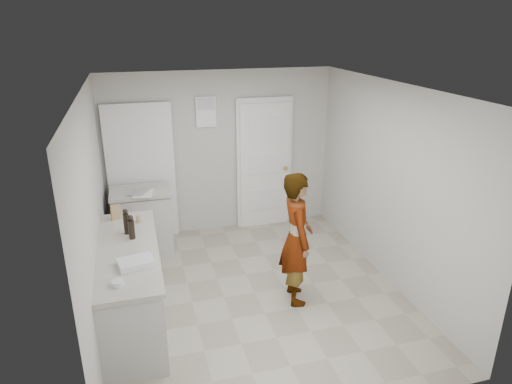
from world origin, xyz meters
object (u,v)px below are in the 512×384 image
object	(u,v)px
person	(297,238)
oil_cruet_b	(126,222)
cake_mix_box	(116,212)
baking_dish	(136,263)
spice_jar	(139,219)
egg_bowl	(118,283)
oil_cruet_a	(131,227)

from	to	relation	value
person	oil_cruet_b	world-z (taller)	person
cake_mix_box	baking_dish	distance (m)	1.20
cake_mix_box	baking_dish	world-z (taller)	cake_mix_box
spice_jar	oil_cruet_b	world-z (taller)	oil_cruet_b
oil_cruet_b	egg_bowl	world-z (taller)	oil_cruet_b
oil_cruet_a	egg_bowl	world-z (taller)	oil_cruet_a
spice_jar	oil_cruet_b	bearing A→B (deg)	-115.68
spice_jar	oil_cruet_a	size ratio (longest dim) A/B	0.32
spice_jar	baking_dish	distance (m)	1.03
person	baking_dish	bearing A→B (deg)	107.91
person	cake_mix_box	distance (m)	2.18
person	oil_cruet_a	world-z (taller)	person
baking_dish	person	bearing A→B (deg)	11.14
oil_cruet_a	egg_bowl	bearing A→B (deg)	-98.93
cake_mix_box	egg_bowl	world-z (taller)	cake_mix_box
spice_jar	oil_cruet_a	distance (m)	0.43
spice_jar	egg_bowl	xyz separation A→B (m)	(-0.23, -1.35, -0.02)
egg_bowl	person	bearing A→B (deg)	19.03
baking_dish	egg_bowl	xyz separation A→B (m)	(-0.17, -0.33, -0.00)
oil_cruet_a	egg_bowl	size ratio (longest dim) A/B	2.39
oil_cruet_a	spice_jar	bearing A→B (deg)	78.73
egg_bowl	oil_cruet_b	bearing A→B (deg)	84.83
person	baking_dish	world-z (taller)	person
oil_cruet_b	egg_bowl	xyz separation A→B (m)	(-0.10, -1.08, -0.12)
cake_mix_box	spice_jar	size ratio (longest dim) A/B	2.10
spice_jar	cake_mix_box	bearing A→B (deg)	148.08
oil_cruet_a	baking_dish	xyz separation A→B (m)	(0.02, -0.61, -0.10)
person	baking_dish	xyz separation A→B (m)	(-1.81, -0.36, 0.15)
spice_jar	baking_dish	xyz separation A→B (m)	(-0.06, -1.03, -0.02)
person	oil_cruet_a	size ratio (longest dim) A/B	5.77
egg_bowl	spice_jar	bearing A→B (deg)	80.35
spice_jar	oil_cruet_b	distance (m)	0.32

